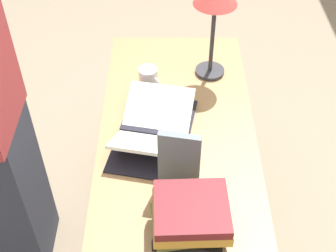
{
  "coord_description": "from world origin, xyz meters",
  "views": [
    {
      "loc": [
        1.19,
        -0.04,
        2.04
      ],
      "look_at": [
        -0.05,
        -0.04,
        0.82
      ],
      "focal_mm": 50.0,
      "sensor_mm": 36.0,
      "label": 1
    }
  ],
  "objects_px": {
    "reading_lamp": "(215,6)",
    "open_book": "(154,129)",
    "book_stack_tall": "(191,219)",
    "coffee_mug": "(149,79)",
    "book_standing_upright": "(178,162)"
  },
  "relations": [
    {
      "from": "open_book",
      "to": "reading_lamp",
      "type": "height_order",
      "value": "reading_lamp"
    },
    {
      "from": "book_stack_tall",
      "to": "reading_lamp",
      "type": "height_order",
      "value": "reading_lamp"
    },
    {
      "from": "open_book",
      "to": "book_stack_tall",
      "type": "xyz_separation_m",
      "value": [
        0.45,
        0.13,
        0.05
      ]
    },
    {
      "from": "reading_lamp",
      "to": "open_book",
      "type": "bearing_deg",
      "value": -31.59
    },
    {
      "from": "open_book",
      "to": "coffee_mug",
      "type": "relative_size",
      "value": 4.95
    },
    {
      "from": "book_standing_upright",
      "to": "reading_lamp",
      "type": "bearing_deg",
      "value": 177.03
    },
    {
      "from": "reading_lamp",
      "to": "coffee_mug",
      "type": "height_order",
      "value": "reading_lamp"
    },
    {
      "from": "open_book",
      "to": "book_stack_tall",
      "type": "height_order",
      "value": "book_stack_tall"
    },
    {
      "from": "book_standing_upright",
      "to": "reading_lamp",
      "type": "distance_m",
      "value": 0.7
    },
    {
      "from": "coffee_mug",
      "to": "book_stack_tall",
      "type": "bearing_deg",
      "value": 11.8
    },
    {
      "from": "book_standing_upright",
      "to": "reading_lamp",
      "type": "height_order",
      "value": "reading_lamp"
    },
    {
      "from": "open_book",
      "to": "reading_lamp",
      "type": "bearing_deg",
      "value": 159.54
    },
    {
      "from": "open_book",
      "to": "coffee_mug",
      "type": "distance_m",
      "value": 0.29
    },
    {
      "from": "book_standing_upright",
      "to": "coffee_mug",
      "type": "distance_m",
      "value": 0.56
    },
    {
      "from": "reading_lamp",
      "to": "book_standing_upright",
      "type": "bearing_deg",
      "value": -13.33
    }
  ]
}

